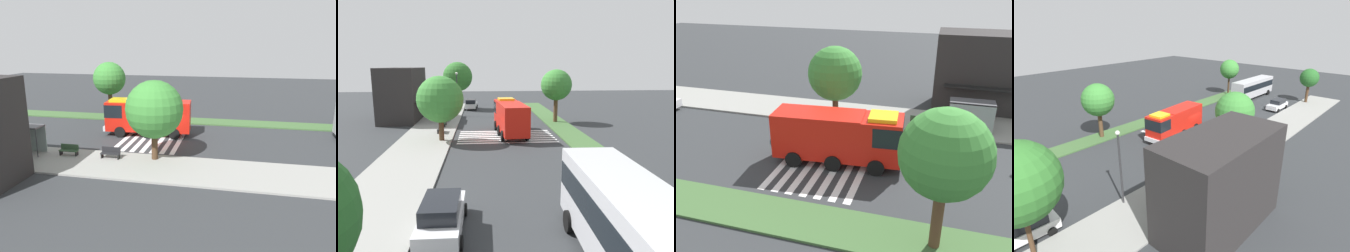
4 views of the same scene
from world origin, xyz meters
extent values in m
plane|color=#2D3033|center=(0.00, 0.00, 0.00)|extent=(120.00, 120.00, 0.00)
cube|color=gray|center=(0.00, 8.35, 0.07)|extent=(60.00, 5.41, 0.14)
cube|color=#3D6033|center=(0.00, -7.14, 0.07)|extent=(60.00, 3.00, 0.14)
cube|color=silver|center=(-0.85, 0.00, 0.01)|extent=(0.45, 10.16, 0.01)
cube|color=silver|center=(0.05, 0.00, 0.01)|extent=(0.45, 10.16, 0.01)
cube|color=silver|center=(0.95, 0.00, 0.01)|extent=(0.45, 10.16, 0.01)
cube|color=silver|center=(1.85, 0.00, 0.01)|extent=(0.45, 10.16, 0.01)
cube|color=silver|center=(2.75, 0.00, 0.01)|extent=(0.45, 10.16, 0.01)
cube|color=silver|center=(3.65, 0.00, 0.01)|extent=(0.45, 10.16, 0.01)
cube|color=silver|center=(4.55, 0.00, 0.01)|extent=(0.45, 10.16, 0.01)
cube|color=red|center=(5.64, -0.25, 2.03)|extent=(2.77, 2.71, 2.95)
cube|color=red|center=(1.37, -0.60, 2.06)|extent=(6.18, 2.99, 3.02)
cube|color=black|center=(6.03, -0.22, 2.62)|extent=(2.05, 2.68, 1.30)
cube|color=silver|center=(7.02, -0.14, 0.80)|extent=(0.44, 2.52, 0.50)
cube|color=yellow|center=(5.64, -0.25, 3.62)|extent=(1.94, 1.90, 0.24)
cylinder|color=black|center=(5.28, 0.98, 0.55)|extent=(1.12, 0.39, 1.10)
cylinder|color=black|center=(5.49, -1.53, 0.55)|extent=(1.12, 0.39, 1.10)
cylinder|color=black|center=(-0.23, 0.53, 0.55)|extent=(1.12, 0.39, 1.10)
cylinder|color=black|center=(-0.02, -1.98, 0.55)|extent=(1.12, 0.39, 1.10)
cylinder|color=black|center=(2.47, 0.75, 0.55)|extent=(1.12, 0.39, 1.10)
cylinder|color=black|center=(2.67, -1.76, 0.55)|extent=(1.12, 0.39, 1.10)
cylinder|color=black|center=(-15.60, 5.35, 0.32)|extent=(0.64, 0.23, 0.64)
cube|color=#4C4C51|center=(11.51, 7.54, 2.54)|extent=(3.50, 1.40, 0.12)
cube|color=#8C9E99|center=(11.51, 6.88, 1.34)|extent=(3.50, 0.08, 2.40)
cylinder|color=#333338|center=(9.81, 8.19, 1.34)|extent=(0.08, 0.08, 2.40)
cylinder|color=#333338|center=(13.21, 8.19, 1.34)|extent=(0.08, 0.08, 2.40)
cube|color=#2D472D|center=(7.51, 7.27, 0.55)|extent=(1.60, 0.50, 0.08)
cube|color=#2D472D|center=(7.51, 7.05, 0.82)|extent=(1.60, 0.06, 0.45)
cube|color=black|center=(6.79, 7.27, 0.33)|extent=(0.08, 0.45, 0.37)
cube|color=black|center=(8.23, 7.27, 0.33)|extent=(0.08, 0.45, 0.37)
cube|color=black|center=(3.80, 7.27, 0.55)|extent=(1.60, 0.50, 0.08)
cube|color=black|center=(3.80, 7.05, 0.82)|extent=(1.60, 0.06, 0.45)
cube|color=black|center=(3.08, 7.27, 0.33)|extent=(0.08, 0.45, 0.37)
cube|color=black|center=(4.52, 7.27, 0.33)|extent=(0.08, 0.45, 0.37)
cube|color=#282626|center=(12.99, 13.44, 3.59)|extent=(9.52, 4.76, 7.18)
cube|color=black|center=(12.99, 10.66, 2.80)|extent=(7.62, 0.80, 0.16)
cylinder|color=#47301E|center=(0.22, 6.64, 1.39)|extent=(0.51, 0.51, 2.51)
sphere|color=#387F33|center=(0.22, 6.64, 4.25)|extent=(4.59, 4.59, 4.59)
cylinder|color=#513823|center=(9.46, -7.14, 1.87)|extent=(0.53, 0.53, 3.45)
sphere|color=#387F33|center=(9.46, -7.14, 5.00)|extent=(4.03, 4.03, 4.03)
camera|label=1|loc=(-5.85, 30.41, 9.34)|focal=34.14mm
camera|label=2|loc=(-30.29, 2.55, 7.58)|focal=32.93mm
camera|label=3|loc=(9.01, -20.86, 11.96)|focal=37.55mm
camera|label=4|loc=(27.30, 22.68, 14.21)|focal=29.92mm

